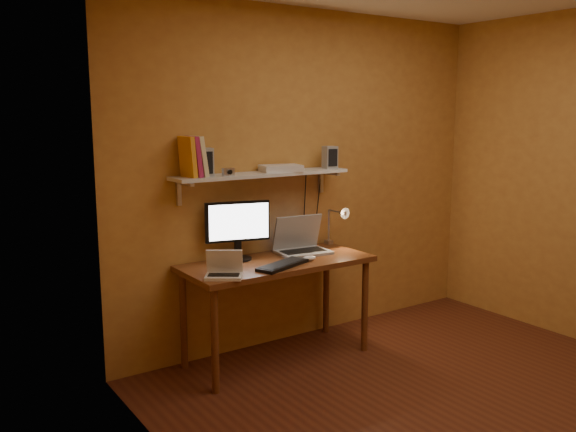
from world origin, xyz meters
TOP-DOWN VIEW (x-y plane):
  - room at (0.00, 0.00)m, footprint 3.44×3.24m
  - desk at (-0.51, 1.28)m, footprint 1.40×0.60m
  - wall_shelf at (-0.51, 1.47)m, footprint 1.40×0.25m
  - monitor at (-0.73, 1.46)m, footprint 0.47×0.25m
  - laptop at (-0.22, 1.40)m, footprint 0.42×0.32m
  - netbook at (-1.04, 1.11)m, footprint 0.29×0.27m
  - keyboard at (-0.58, 1.11)m, footprint 0.46×0.28m
  - mouse at (-0.32, 1.15)m, footprint 0.10×0.07m
  - desk_lamp at (0.15, 1.41)m, footprint 0.09×0.23m
  - speaker_left at (-0.98, 1.47)m, footprint 0.13×0.13m
  - speaker_right at (0.10, 1.46)m, footprint 0.11×0.11m
  - books at (-1.07, 1.48)m, footprint 0.15×0.19m
  - shelf_camera at (-0.84, 1.40)m, footprint 0.09×0.05m
  - router at (-0.36, 1.46)m, footprint 0.33×0.26m

SIDE VIEW (x-z plane):
  - desk at x=-0.51m, z-range 0.29..1.04m
  - keyboard at x=-0.58m, z-range 0.75..0.77m
  - mouse at x=-0.32m, z-range 0.75..0.79m
  - netbook at x=-1.04m, z-range 0.71..0.89m
  - laptop at x=-0.22m, z-range 0.68..0.97m
  - desk_lamp at x=0.15m, z-range 0.77..1.15m
  - monitor at x=-0.73m, z-range 0.78..1.21m
  - room at x=0.00m, z-range -0.02..2.62m
  - wall_shelf at x=-0.51m, z-range 1.26..1.46m
  - router at x=-0.36m, z-range 1.38..1.42m
  - shelf_camera at x=-0.84m, z-range 1.38..1.43m
  - speaker_right at x=0.10m, z-range 1.38..1.55m
  - speaker_left at x=-0.98m, z-range 1.38..1.57m
  - books at x=-1.07m, z-range 1.37..1.65m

